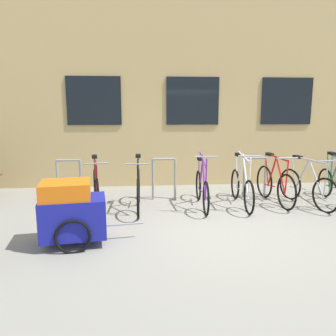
# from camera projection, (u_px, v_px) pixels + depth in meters

# --- Properties ---
(ground_plane) EXTENTS (42.00, 42.00, 0.00)m
(ground_plane) POSITION_uv_depth(u_px,v_px,m) (222.00, 229.00, 5.32)
(ground_plane) COLOR gray
(storefront_building) EXTENTS (28.00, 5.68, 6.33)m
(storefront_building) POSITION_uv_depth(u_px,v_px,m) (179.00, 71.00, 10.67)
(storefront_building) COLOR tan
(storefront_building) RESTS_ON ground
(bike_rack) EXTENTS (6.53, 0.05, 0.91)m
(bike_rack) POSITION_uv_depth(u_px,v_px,m) (210.00, 174.00, 7.11)
(bike_rack) COLOR gray
(bike_rack) RESTS_ON ground
(bicycle_silver) EXTENTS (0.55, 1.64, 1.01)m
(bicycle_silver) POSITION_uv_depth(u_px,v_px,m) (307.00, 187.00, 6.63)
(bicycle_silver) COLOR black
(bicycle_silver) RESTS_ON ground
(bicycle_black) EXTENTS (0.44, 1.72, 1.06)m
(bicycle_black) POSITION_uv_depth(u_px,v_px,m) (138.00, 189.00, 6.34)
(bicycle_black) COLOR black
(bicycle_black) RESTS_ON ground
(bicycle_maroon) EXTENTS (0.46, 1.65, 1.04)m
(bicycle_maroon) POSITION_uv_depth(u_px,v_px,m) (96.00, 189.00, 6.41)
(bicycle_maroon) COLOR black
(bicycle_maroon) RESTS_ON ground
(bicycle_red) EXTENTS (0.44, 1.67, 1.04)m
(bicycle_red) POSITION_uv_depth(u_px,v_px,m) (275.00, 184.00, 6.79)
(bicycle_red) COLOR black
(bicycle_red) RESTS_ON ground
(bicycle_purple) EXTENTS (0.44, 1.72, 1.11)m
(bicycle_purple) POSITION_uv_depth(u_px,v_px,m) (202.00, 188.00, 6.53)
(bicycle_purple) COLOR black
(bicycle_purple) RESTS_ON ground
(bicycle_white) EXTENTS (0.44, 1.76, 1.11)m
(bicycle_white) POSITION_uv_depth(u_px,v_px,m) (242.00, 187.00, 6.62)
(bicycle_white) COLOR black
(bicycle_white) RESTS_ON ground
(bike_trailer) EXTENTS (1.48, 0.76, 0.94)m
(bike_trailer) POSITION_uv_depth(u_px,v_px,m) (72.00, 212.00, 4.67)
(bike_trailer) COLOR navy
(bike_trailer) RESTS_ON ground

